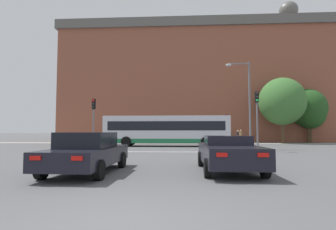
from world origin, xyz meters
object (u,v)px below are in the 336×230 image
Objects in this scene: car_roadster_right at (228,153)px; pedestrian_waiting at (238,136)px; traffic_light_near_right at (257,111)px; pedestrian_walking_west at (230,136)px; pedestrian_walking_east at (241,135)px; bus_crossing_lead at (166,130)px; car_saloon_left at (88,152)px; traffic_light_near_left at (93,116)px; traffic_light_far_right at (227,124)px; street_lamp_junction at (246,96)px.

car_roadster_right is 23.59m from pedestrian_waiting.
traffic_light_near_right is 2.77× the size of pedestrian_walking_west.
pedestrian_walking_west is (-1.34, 0.22, -0.06)m from pedestrian_walking_east.
traffic_light_near_right is at bearing 47.50° from bus_crossing_lead.
pedestrian_walking_west reaches higher than car_roadster_right.
traffic_light_near_right is 14.14m from pedestrian_walking_east.
traffic_light_near_right is 2.76× the size of pedestrian_waiting.
pedestrian_waiting reaches higher than car_saloon_left.
pedestrian_walking_east is at bearing -31.55° from pedestrian_waiting.
bus_crossing_lead is 3.08× the size of traffic_light_near_left.
bus_crossing_lead is (1.81, 17.09, 0.88)m from car_saloon_left.
pedestrian_waiting is at bearing 22.82° from traffic_light_far_right.
pedestrian_walking_west is at bearing 67.27° from traffic_light_far_right.
car_saloon_left is 11.24m from traffic_light_near_left.
bus_crossing_lead is 7.71× the size of pedestrian_walking_west.
traffic_light_far_right is at bearing 69.71° from car_saloon_left.
traffic_light_far_right is 2.76m from pedestrian_walking_east.
pedestrian_waiting is at bearing 135.71° from pedestrian_walking_east.
pedestrian_waiting is at bearing 127.78° from bus_crossing_lead.
traffic_light_near_right is (7.25, -6.64, 1.36)m from bus_crossing_lead.
bus_crossing_lead is 9.27m from traffic_light_far_right.
traffic_light_near_left is 12.71m from street_lamp_junction.
car_saloon_left is at bearing 148.58° from pedestrian_walking_east.
street_lamp_junction is at bearing 11.80° from traffic_light_near_left.
traffic_light_near_left is (-8.69, 9.84, 2.04)m from car_roadster_right.
street_lamp_junction is (-0.00, -10.00, 2.08)m from traffic_light_far_right.
street_lamp_junction reaches higher than pedestrian_walking_west.
pedestrian_walking_west reaches higher than car_saloon_left.
traffic_light_far_right reaches higher than pedestrian_walking_west.
pedestrian_walking_east is (1.96, 1.27, -1.45)m from traffic_light_far_right.
pedestrian_walking_west is at bearing 134.26° from bus_crossing_lead.
car_roadster_right is at bearing 159.23° from pedestrian_walking_east.
car_roadster_right is at bearing 172.76° from pedestrian_waiting.
street_lamp_junction is (3.63, 12.41, 3.85)m from car_roadster_right.
bus_crossing_lead reaches higher than pedestrian_waiting.
traffic_light_near_right is at bearing 149.98° from pedestrian_walking_west.
pedestrian_walking_east is at bearing 76.04° from car_roadster_right.
street_lamp_junction reaches higher than traffic_light_near_left.
pedestrian_walking_west is (9.47, 24.56, 0.19)m from car_saloon_left.
car_saloon_left is 17.21m from bus_crossing_lead.
traffic_light_near_right is at bearing 179.81° from pedestrian_waiting.
pedestrian_walking_west is at bearing 69.60° from car_saloon_left.
traffic_light_far_right is (8.84, 23.07, 1.71)m from car_saloon_left.
traffic_light_far_right is (-0.21, 12.62, -0.54)m from traffic_light_near_right.
car_roadster_right is 1.04× the size of traffic_light_near_right.
traffic_light_near_left is 0.90× the size of traffic_light_near_right.
bus_crossing_lead is at bearing 121.37° from pedestrian_walking_east.
street_lamp_junction reaches higher than car_saloon_left.
car_roadster_right is 0.37× the size of bus_crossing_lead.
bus_crossing_lead is 10.72m from pedestrian_walking_west.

